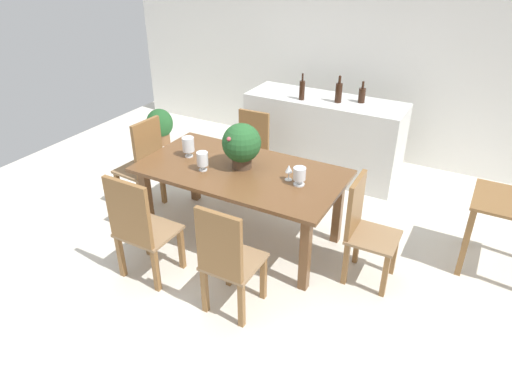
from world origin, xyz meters
The scene contains 19 objects.
ground_plane centered at (0.00, 0.00, 0.00)m, with size 7.04×7.04×0.00m, color silver.
back_wall centered at (0.00, 2.60, 1.30)m, with size 6.40×0.10×2.60m, color white.
dining_table centered at (0.00, 0.05, 0.66)m, with size 1.90×1.01×0.75m.
chair_near_right centered at (0.43, -0.89, 0.53)m, with size 0.41×0.43×0.99m.
chair_near_left centered at (-0.43, -0.89, 0.55)m, with size 0.47×0.42×1.00m.
chair_head_end centered at (-1.18, 0.04, 0.55)m, with size 0.45×0.43×1.03m.
chair_far_left centered at (-0.43, 0.98, 0.50)m, with size 0.42×0.45×0.92m.
chair_foot_end centered at (1.19, 0.05, 0.52)m, with size 0.41×0.41×0.95m.
flower_centerpiece centered at (-0.01, 0.10, 0.99)m, with size 0.36×0.36×0.43m.
crystal_vase_left centered at (0.59, 0.04, 0.86)m, with size 0.11×0.11×0.16m.
crystal_vase_center_near centered at (-0.58, 0.05, 0.88)m, with size 0.12×0.12×0.20m.
crystal_vase_right centered at (-0.30, -0.13, 0.86)m, with size 0.10×0.10×0.18m.
wine_glass centered at (0.47, 0.08, 0.86)m, with size 0.06×0.06×0.15m.
kitchen_counter centered at (0.16, 1.76, 0.48)m, with size 1.88×0.63×0.96m, color silver.
wine_bottle_tall centered at (0.56, 1.83, 1.05)m, with size 0.08×0.08×0.24m.
wine_bottle_green centered at (0.32, 1.70, 1.08)m, with size 0.08×0.08×0.31m.
wine_bottle_clear centered at (-0.08, 1.59, 1.08)m, with size 0.06×0.06×0.31m.
side_table centered at (2.25, 0.74, 0.54)m, with size 0.64×0.59×0.70m.
potted_plant_floor centered at (-2.19, 1.49, 0.27)m, with size 0.38×0.38×0.51m.
Camera 1 is at (1.92, -3.15, 2.66)m, focal length 31.93 mm.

